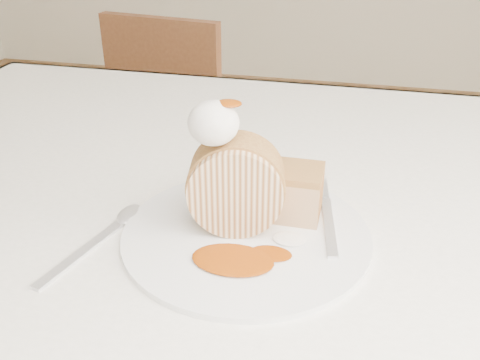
# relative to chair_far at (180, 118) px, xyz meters

# --- Properties ---
(table) EXTENTS (1.40, 0.90, 0.75)m
(table) POSITION_rel_chair_far_xyz_m (0.43, -0.88, 0.20)
(table) COLOR white
(table) RESTS_ON ground
(chair_far) EXTENTS (0.43, 0.43, 0.80)m
(chair_far) POSITION_rel_chair_far_xyz_m (0.00, 0.00, 0.00)
(chair_far) COLOR brown
(chair_far) RESTS_ON ground
(plate) EXTENTS (0.30, 0.30, 0.01)m
(plate) POSITION_rel_chair_far_xyz_m (0.45, -1.03, 0.30)
(plate) COLOR white
(plate) RESTS_ON table
(roulade_slice) EXTENTS (0.12, 0.08, 0.11)m
(roulade_slice) POSITION_rel_chair_far_xyz_m (0.44, -1.02, 0.36)
(roulade_slice) COLOR beige
(roulade_slice) RESTS_ON plate
(cake_chunk) EXTENTS (0.07, 0.06, 0.06)m
(cake_chunk) POSITION_rel_chair_far_xyz_m (0.50, -0.98, 0.33)
(cake_chunk) COLOR #A87F3F
(cake_chunk) RESTS_ON plate
(whipped_cream) EXTENTS (0.06, 0.06, 0.05)m
(whipped_cream) POSITION_rel_chair_far_xyz_m (0.41, -1.03, 0.44)
(whipped_cream) COLOR white
(whipped_cream) RESTS_ON roulade_slice
(caramel_drizzle) EXTENTS (0.03, 0.02, 0.01)m
(caramel_drizzle) POSITION_rel_chair_far_xyz_m (0.43, -1.02, 0.46)
(caramel_drizzle) COLOR #8A3705
(caramel_drizzle) RESTS_ON whipped_cream
(caramel_pool) EXTENTS (0.09, 0.06, 0.00)m
(caramel_pool) POSITION_rel_chair_far_xyz_m (0.45, -1.09, 0.30)
(caramel_pool) COLOR #8A3705
(caramel_pool) RESTS_ON plate
(fork) EXTENTS (0.05, 0.18, 0.00)m
(fork) POSITION_rel_chair_far_xyz_m (0.55, -1.00, 0.30)
(fork) COLOR silver
(fork) RESTS_ON plate
(spoon) EXTENTS (0.07, 0.17, 0.00)m
(spoon) POSITION_rel_chair_far_xyz_m (0.28, -1.11, 0.29)
(spoon) COLOR silver
(spoon) RESTS_ON table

